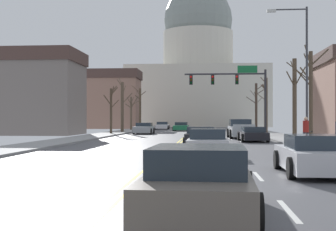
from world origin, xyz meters
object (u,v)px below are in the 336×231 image
(sedan_near_03, at_px, (208,143))
(sedan_oncoming_00, at_px, (144,129))
(pickup_truck_near_00, at_px, (241,130))
(pedestrian_01, at_px, (306,130))
(sedan_oncoming_02, at_px, (162,126))
(sedan_near_05, at_px, (199,183))
(signal_gantry, at_px, (236,85))
(sedan_oncoming_01, at_px, (181,127))
(street_lamp_right, at_px, (302,63))
(bicycle_parked, at_px, (311,139))
(sedan_near_02, at_px, (201,137))
(sedan_near_01, at_px, (253,134))
(sedan_near_04, at_px, (314,156))

(sedan_near_03, height_order, sedan_oncoming_00, sedan_near_03)
(pickup_truck_near_00, height_order, sedan_near_03, pickup_truck_near_00)
(sedan_oncoming_00, relative_size, pedestrian_01, 2.66)
(pickup_truck_near_00, distance_m, sedan_oncoming_02, 33.81)
(sedan_near_05, xyz_separation_m, sedan_oncoming_00, (-6.90, 43.23, 0.02))
(signal_gantry, height_order, sedan_oncoming_01, signal_gantry)
(street_lamp_right, xyz_separation_m, sedan_oncoming_02, (-12.99, 44.03, -4.63))
(pedestrian_01, distance_m, bicycle_parked, 1.84)
(sedan_oncoming_00, relative_size, sedan_oncoming_01, 1.02)
(pickup_truck_near_00, relative_size, sedan_near_02, 1.26)
(sedan_oncoming_02, distance_m, pedestrian_01, 47.90)
(pickup_truck_near_00, height_order, sedan_near_01, pickup_truck_near_00)
(sedan_near_01, relative_size, bicycle_parked, 2.58)
(sedan_near_01, xyz_separation_m, sedan_oncoming_02, (-10.53, 38.30, 0.04))
(sedan_oncoming_00, height_order, sedan_oncoming_02, sedan_oncoming_00)
(signal_gantry, height_order, sedan_oncoming_00, signal_gantry)
(sedan_oncoming_00, bearing_deg, sedan_near_03, -76.73)
(pickup_truck_near_00, distance_m, pedestrian_01, 14.14)
(sedan_near_03, xyz_separation_m, sedan_near_04, (3.27, -6.81, -0.01))
(signal_gantry, distance_m, sedan_near_01, 11.01)
(pedestrian_01, bearing_deg, sedan_oncoming_00, 117.95)
(signal_gantry, relative_size, sedan_near_03, 1.77)
(street_lamp_right, distance_m, sedan_oncoming_02, 46.14)
(pickup_truck_near_00, relative_size, bicycle_parked, 3.10)
(street_lamp_right, xyz_separation_m, sedan_near_02, (-6.28, -1.24, -4.62))
(signal_gantry, height_order, sedan_oncoming_02, signal_gantry)
(street_lamp_right, height_order, sedan_oncoming_02, street_lamp_right)
(sedan_near_01, distance_m, bicycle_parked, 6.86)
(sedan_near_03, bearing_deg, sedan_near_05, -90.75)
(sedan_near_01, xyz_separation_m, sedan_near_02, (-3.82, -6.97, 0.05))
(sedan_near_03, height_order, bicycle_parked, sedan_near_03)
(sedan_near_01, distance_m, sedan_near_03, 14.21)
(sedan_near_03, height_order, sedan_oncoming_02, sedan_near_03)
(sedan_near_02, relative_size, sedan_oncoming_00, 0.97)
(signal_gantry, bearing_deg, sedan_near_05, -94.51)
(sedan_near_04, height_order, bicycle_parked, sedan_near_04)
(pickup_truck_near_00, bearing_deg, sedan_near_05, -95.38)
(sedan_near_01, relative_size, sedan_oncoming_01, 1.04)
(sedan_oncoming_02, bearing_deg, sedan_near_05, -83.93)
(pickup_truck_near_00, bearing_deg, bicycle_parked, -74.62)
(sedan_oncoming_02, bearing_deg, pickup_truck_near_00, -72.69)
(sedan_near_04, height_order, sedan_near_05, sedan_near_05)
(sedan_near_03, xyz_separation_m, sedan_oncoming_00, (-7.07, 29.98, 0.01))
(bicycle_parked, bearing_deg, signal_gantry, 102.32)
(sedan_near_03, distance_m, pedestrian_01, 8.24)
(sedan_near_02, xyz_separation_m, sedan_oncoming_00, (-6.66, 23.16, 0.01))
(pickup_truck_near_00, height_order, sedan_near_02, pickup_truck_near_00)
(sedan_near_02, height_order, sedan_near_03, sedan_near_03)
(sedan_near_01, bearing_deg, sedan_near_03, -103.86)
(sedan_near_01, height_order, sedan_oncoming_02, sedan_oncoming_02)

